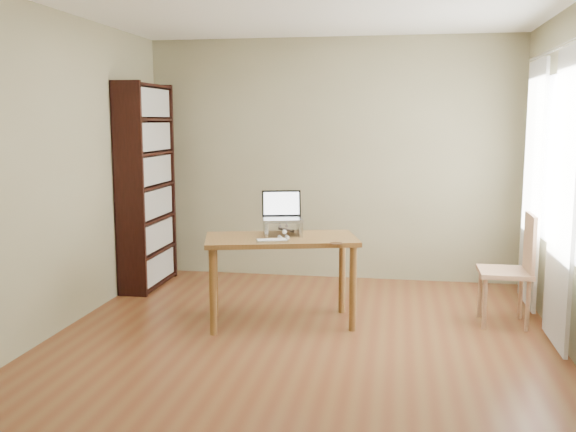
{
  "coord_description": "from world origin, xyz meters",
  "views": [
    {
      "loc": [
        0.72,
        -4.69,
        1.72
      ],
      "look_at": [
        -0.18,
        0.52,
        0.93
      ],
      "focal_mm": 40.0,
      "sensor_mm": 36.0,
      "label": 1
    }
  ],
  "objects_px": {
    "cat": "(281,228)",
    "laptop": "(284,212)",
    "chair": "(514,265)",
    "desk": "(281,250)",
    "bookshelf": "(147,186)",
    "keyboard": "(272,240)"
  },
  "relations": [
    {
      "from": "desk",
      "to": "cat",
      "type": "height_order",
      "value": "cat"
    },
    {
      "from": "keyboard",
      "to": "cat",
      "type": "bearing_deg",
      "value": 69.79
    },
    {
      "from": "bookshelf",
      "to": "keyboard",
      "type": "distance_m",
      "value": 2.01
    },
    {
      "from": "bookshelf",
      "to": "chair",
      "type": "bearing_deg",
      "value": -11.57
    },
    {
      "from": "keyboard",
      "to": "chair",
      "type": "distance_m",
      "value": 2.05
    },
    {
      "from": "bookshelf",
      "to": "keyboard",
      "type": "xyz_separation_m",
      "value": [
        1.56,
        -1.23,
        -0.29
      ]
    },
    {
      "from": "laptop",
      "to": "keyboard",
      "type": "distance_m",
      "value": 0.4
    },
    {
      "from": "desk",
      "to": "chair",
      "type": "xyz_separation_m",
      "value": [
        1.94,
        0.29,
        -0.12
      ]
    },
    {
      "from": "desk",
      "to": "keyboard",
      "type": "bearing_deg",
      "value": -113.46
    },
    {
      "from": "cat",
      "to": "laptop",
      "type": "bearing_deg",
      "value": 38.68
    },
    {
      "from": "desk",
      "to": "cat",
      "type": "bearing_deg",
      "value": 83.65
    },
    {
      "from": "bookshelf",
      "to": "cat",
      "type": "xyz_separation_m",
      "value": [
        1.58,
        -0.9,
        -0.24
      ]
    },
    {
      "from": "laptop",
      "to": "chair",
      "type": "distance_m",
      "value": 1.99
    },
    {
      "from": "desk",
      "to": "cat",
      "type": "relative_size",
      "value": 2.97
    },
    {
      "from": "keyboard",
      "to": "cat",
      "type": "xyz_separation_m",
      "value": [
        0.02,
        0.33,
        0.05
      ]
    },
    {
      "from": "cat",
      "to": "chair",
      "type": "xyz_separation_m",
      "value": [
        1.96,
        0.18,
        -0.29
      ]
    },
    {
      "from": "bookshelf",
      "to": "desk",
      "type": "distance_m",
      "value": 1.93
    },
    {
      "from": "laptop",
      "to": "desk",
      "type": "bearing_deg",
      "value": -104.82
    },
    {
      "from": "desk",
      "to": "chair",
      "type": "height_order",
      "value": "chair"
    },
    {
      "from": "cat",
      "to": "chair",
      "type": "distance_m",
      "value": 1.99
    },
    {
      "from": "bookshelf",
      "to": "chair",
      "type": "relative_size",
      "value": 2.2
    },
    {
      "from": "laptop",
      "to": "bookshelf",
      "type": "bearing_deg",
      "value": 136.43
    }
  ]
}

